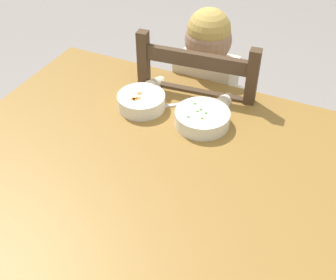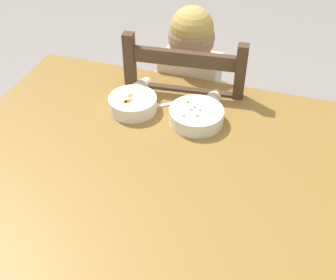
# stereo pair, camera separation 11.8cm
# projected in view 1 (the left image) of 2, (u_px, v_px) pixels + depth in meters

# --- Properties ---
(dining_table) EXTENTS (1.40, 0.99, 0.74)m
(dining_table) POSITION_uv_depth(u_px,v_px,m) (179.00, 199.00, 1.26)
(dining_table) COLOR olive
(dining_table) RESTS_ON ground
(dining_chair) EXTENTS (0.46, 0.46, 0.94)m
(dining_chair) POSITION_uv_depth(u_px,v_px,m) (202.00, 130.00, 1.80)
(dining_chair) COLOR #483322
(dining_chair) RESTS_ON ground
(child_figure) EXTENTS (0.32, 0.31, 0.98)m
(child_figure) POSITION_uv_depth(u_px,v_px,m) (202.00, 94.00, 1.68)
(child_figure) COLOR beige
(child_figure) RESTS_ON ground
(bowl_of_peas) EXTENTS (0.17, 0.17, 0.05)m
(bowl_of_peas) POSITION_uv_depth(u_px,v_px,m) (202.00, 118.00, 1.36)
(bowl_of_peas) COLOR white
(bowl_of_peas) RESTS_ON dining_table
(bowl_of_carrots) EXTENTS (0.16, 0.16, 0.05)m
(bowl_of_carrots) POSITION_uv_depth(u_px,v_px,m) (141.00, 101.00, 1.43)
(bowl_of_carrots) COLOR white
(bowl_of_carrots) RESTS_ON dining_table
(spoon) EXTENTS (0.12, 0.10, 0.01)m
(spoon) POSITION_uv_depth(u_px,v_px,m) (165.00, 106.00, 1.45)
(spoon) COLOR silver
(spoon) RESTS_ON dining_table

